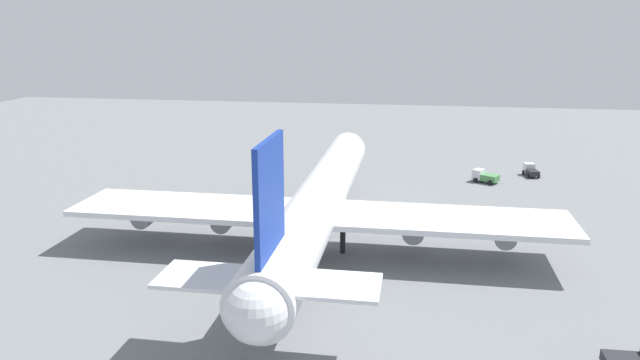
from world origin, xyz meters
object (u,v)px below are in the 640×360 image
(maintenance_van, at_px, (531,170))
(safety_cone_nose, at_px, (330,180))
(cargo_airplane, at_px, (320,201))
(fuel_truck, at_px, (484,176))

(maintenance_van, height_order, safety_cone_nose, maintenance_van)
(maintenance_van, xyz_separation_m, safety_cone_nose, (-10.44, 37.43, -0.70))
(cargo_airplane, height_order, fuel_truck, cargo_airplane)
(safety_cone_nose, bearing_deg, cargo_airplane, -174.32)
(fuel_truck, height_order, maintenance_van, fuel_truck)
(fuel_truck, distance_m, maintenance_van, 11.18)
(cargo_airplane, bearing_deg, maintenance_van, -39.03)
(cargo_airplane, relative_size, fuel_truck, 13.90)
(fuel_truck, bearing_deg, maintenance_van, -55.87)
(cargo_airplane, bearing_deg, fuel_truck, -34.79)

